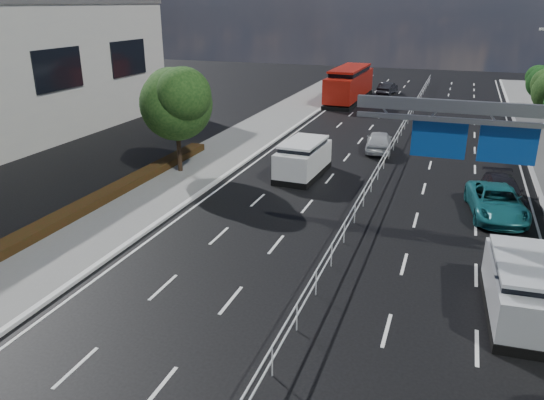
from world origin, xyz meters
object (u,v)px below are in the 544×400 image
(parked_car_teal, at_px, (496,202))
(parked_car_dark, at_px, (502,191))
(red_bus, at_px, (349,84))
(near_car_silver, at_px, (379,141))
(white_minivan, at_px, (303,159))
(silver_minivan, at_px, (523,289))
(near_car_dark, at_px, (387,88))
(overhead_gantry, at_px, (532,139))

(parked_car_teal, xyz_separation_m, parked_car_dark, (0.39, 2.12, -0.07))
(parked_car_teal, bearing_deg, parked_car_dark, 71.77)
(red_bus, bearing_deg, near_car_silver, -71.22)
(white_minivan, relative_size, near_car_silver, 1.18)
(silver_minivan, relative_size, parked_car_dark, 1.12)
(near_car_silver, xyz_separation_m, near_car_dark, (-3.04, 25.84, -0.06))
(near_car_silver, bearing_deg, overhead_gantry, 107.14)
(near_car_dark, height_order, parked_car_teal, parked_car_teal)
(red_bus, distance_m, parked_car_teal, 33.28)
(near_car_dark, relative_size, silver_minivan, 0.81)
(near_car_silver, height_order, silver_minivan, silver_minivan)
(parked_car_teal, bearing_deg, red_bus, 106.67)
(near_car_silver, distance_m, parked_car_teal, 12.88)
(red_bus, bearing_deg, parked_car_teal, -64.41)
(near_car_dark, bearing_deg, parked_car_teal, 112.98)
(white_minivan, height_order, near_car_silver, white_minivan)
(overhead_gantry, height_order, parked_car_teal, overhead_gantry)
(overhead_gantry, height_order, near_car_dark, overhead_gantry)
(near_car_silver, height_order, parked_car_teal, near_car_silver)
(parked_car_dark, bearing_deg, near_car_silver, 126.79)
(near_car_dark, xyz_separation_m, parked_car_teal, (10.54, -36.32, 0.05))
(silver_minivan, bearing_deg, overhead_gantry, 91.01)
(white_minivan, relative_size, silver_minivan, 1.00)
(silver_minivan, distance_m, parked_car_dark, 11.61)
(near_car_silver, xyz_separation_m, silver_minivan, (7.95, -19.96, 0.29))
(near_car_silver, bearing_deg, red_bus, -79.15)
(overhead_gantry, distance_m, parked_car_teal, 8.40)
(near_car_silver, xyz_separation_m, parked_car_teal, (7.50, -10.48, -0.01))
(near_car_dark, bearing_deg, silver_minivan, 110.28)
(overhead_gantry, bearing_deg, parked_car_dark, 89.07)
(overhead_gantry, bearing_deg, silver_minivan, -85.53)
(near_car_dark, distance_m, parked_car_teal, 37.82)
(near_car_dark, height_order, silver_minivan, silver_minivan)
(overhead_gantry, bearing_deg, red_bus, 110.79)
(overhead_gantry, relative_size, near_car_dark, 2.44)
(red_bus, relative_size, parked_car_dark, 2.61)
(near_car_silver, bearing_deg, parked_car_teal, 118.67)
(parked_car_teal, height_order, parked_car_dark, parked_car_teal)
(white_minivan, height_order, red_bus, red_bus)
(red_bus, height_order, silver_minivan, red_bus)
(overhead_gantry, xyz_separation_m, near_car_dark, (-10.78, 43.17, -4.91))
(near_car_dark, distance_m, parked_car_dark, 35.91)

